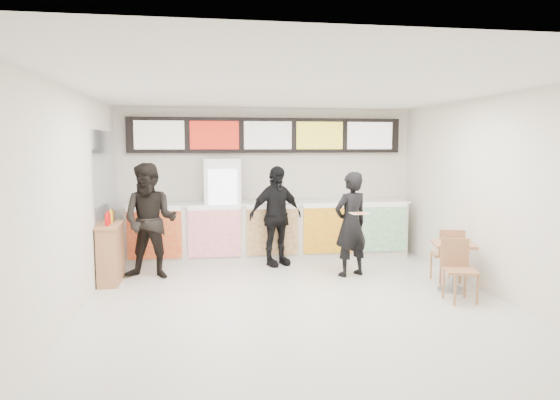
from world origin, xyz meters
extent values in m
plane|color=beige|center=(0.00, 0.00, 0.00)|extent=(7.00, 7.00, 0.00)
plane|color=white|center=(0.00, 0.00, 3.00)|extent=(7.00, 7.00, 0.00)
plane|color=silver|center=(0.00, 3.50, 1.50)|extent=(6.00, 0.00, 6.00)
plane|color=silver|center=(-3.00, 0.00, 1.50)|extent=(0.00, 7.00, 7.00)
plane|color=silver|center=(3.00, 0.00, 1.50)|extent=(0.00, 7.00, 7.00)
cube|color=silver|center=(0.00, 3.10, 0.55)|extent=(5.50, 0.70, 1.10)
cube|color=silver|center=(0.00, 3.10, 1.12)|extent=(5.56, 0.76, 0.04)
cube|color=red|center=(-2.20, 2.72, 0.61)|extent=(0.99, 0.02, 0.90)
cube|color=#F636B4|center=(-1.10, 2.72, 0.61)|extent=(0.99, 0.02, 0.90)
cube|color=brown|center=(0.00, 2.72, 0.61)|extent=(0.99, 0.02, 0.90)
cube|color=yellow|center=(1.10, 2.72, 0.61)|extent=(0.99, 0.02, 0.90)
cube|color=#269B55|center=(2.20, 2.72, 0.61)|extent=(0.99, 0.02, 0.90)
cube|color=black|center=(0.00, 3.42, 2.45)|extent=(5.50, 0.12, 0.70)
cube|color=silver|center=(-2.12, 3.35, 2.45)|extent=(0.95, 0.02, 0.55)
cube|color=red|center=(-1.06, 3.35, 2.45)|extent=(0.95, 0.02, 0.55)
cube|color=silver|center=(0.00, 3.35, 2.45)|extent=(0.95, 0.02, 0.55)
cube|color=yellow|center=(1.06, 3.35, 2.45)|extent=(0.95, 0.02, 0.55)
cube|color=white|center=(2.12, 3.35, 2.45)|extent=(0.95, 0.02, 0.55)
cube|color=white|center=(-0.93, 3.12, 1.00)|extent=(0.70, 0.65, 2.00)
cube|color=white|center=(-0.93, 2.78, 1.05)|extent=(0.54, 0.02, 1.50)
cylinder|color=#227F17|center=(-1.14, 2.82, 0.45)|extent=(0.07, 0.07, 0.22)
cylinder|color=orange|center=(-1.00, 2.82, 0.45)|extent=(0.07, 0.07, 0.22)
cylinder|color=red|center=(-0.86, 2.82, 0.45)|extent=(0.07, 0.07, 0.22)
cylinder|color=blue|center=(-0.72, 2.82, 0.45)|extent=(0.07, 0.07, 0.22)
cylinder|color=orange|center=(-1.14, 2.82, 0.83)|extent=(0.07, 0.07, 0.22)
cylinder|color=red|center=(-1.00, 2.82, 0.83)|extent=(0.07, 0.07, 0.22)
cylinder|color=blue|center=(-0.86, 2.82, 0.83)|extent=(0.07, 0.07, 0.22)
cylinder|color=#227F17|center=(-0.72, 2.82, 0.83)|extent=(0.07, 0.07, 0.22)
cylinder|color=red|center=(-1.14, 2.82, 1.21)|extent=(0.07, 0.07, 0.22)
cylinder|color=blue|center=(-1.00, 2.82, 1.21)|extent=(0.07, 0.07, 0.22)
cylinder|color=#227F17|center=(-0.86, 2.82, 1.21)|extent=(0.07, 0.07, 0.22)
cylinder|color=orange|center=(-0.72, 2.82, 1.21)|extent=(0.07, 0.07, 0.22)
cylinder|color=blue|center=(-1.14, 2.82, 1.59)|extent=(0.07, 0.07, 0.22)
cylinder|color=#227F17|center=(-1.00, 2.82, 1.59)|extent=(0.07, 0.07, 0.22)
cylinder|color=orange|center=(-0.86, 2.82, 1.59)|extent=(0.07, 0.07, 0.22)
cylinder|color=red|center=(-0.72, 2.82, 1.59)|extent=(0.07, 0.07, 0.22)
cube|color=#B2B7BF|center=(-2.99, 2.45, 1.75)|extent=(0.01, 2.00, 1.50)
imported|color=black|center=(1.20, 1.58, 0.90)|extent=(0.77, 0.64, 1.80)
imported|color=black|center=(-2.19, 1.96, 0.98)|extent=(1.10, 0.95, 1.96)
imported|color=black|center=(0.04, 2.55, 0.94)|extent=(1.19, 0.84, 1.87)
cube|color=beige|center=(1.20, 1.13, 1.15)|extent=(0.28, 0.28, 0.01)
cone|color=#CC7233|center=(1.20, 1.13, 1.16)|extent=(0.36, 0.36, 0.02)
cube|color=#AC764E|center=(2.50, 0.46, 0.73)|extent=(0.75, 0.75, 0.04)
cylinder|color=gray|center=(2.50, 0.46, 0.36)|extent=(0.08, 0.08, 0.72)
cylinder|color=gray|center=(2.50, 0.46, 0.02)|extent=(0.44, 0.44, 0.03)
cube|color=#AC764E|center=(2.34, -0.07, 0.45)|extent=(0.53, 0.53, 0.04)
cube|color=#AC764E|center=(2.34, 0.12, 0.68)|extent=(0.39, 0.14, 0.42)
cube|color=#AC764E|center=(2.66, 0.99, 0.45)|extent=(0.53, 0.53, 0.04)
cube|color=#AC764E|center=(2.66, 0.80, 0.68)|extent=(0.39, 0.14, 0.42)
cube|color=#AC764E|center=(-2.82, 1.78, 0.47)|extent=(0.31, 0.83, 0.93)
cube|color=#AC764E|center=(-2.82, 1.78, 0.95)|extent=(0.35, 0.87, 0.04)
cylinder|color=red|center=(-2.82, 1.55, 1.07)|extent=(0.06, 0.06, 0.19)
cylinder|color=red|center=(-2.82, 1.72, 1.07)|extent=(0.06, 0.06, 0.19)
cylinder|color=yellow|center=(-2.82, 1.90, 1.07)|extent=(0.06, 0.06, 0.19)
cylinder|color=brown|center=(-2.82, 2.07, 1.07)|extent=(0.06, 0.06, 0.19)
camera|label=1|loc=(-1.31, -6.60, 2.25)|focal=32.00mm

